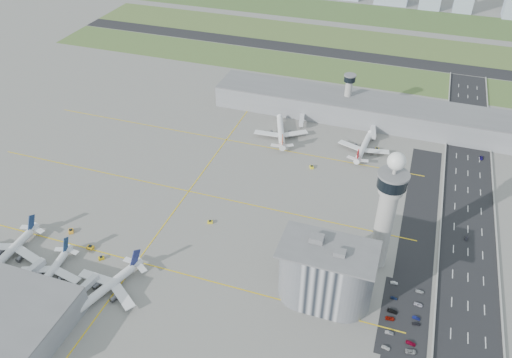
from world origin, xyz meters
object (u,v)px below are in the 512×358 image
(tug_0, at_px, (71,231))
(tug_3, at_px, (210,222))
(car_lot_0, at_px, (386,348))
(secondary_tower, at_px, (348,92))
(airplane_near_b, at_px, (48,271))
(airplane_near_c, at_px, (105,284))
(airplane_far_a, at_px, (281,128))
(car_lot_2, at_px, (390,318))
(jet_bridge_near_2, at_px, (76,298))
(car_hw_2, at_px, (481,158))
(car_lot_5, at_px, (394,283))
(car_lot_1, at_px, (389,333))
(car_lot_8, at_px, (416,324))
(airplane_near_a, at_px, (8,248))
(car_hw_4, at_px, (457,111))
(tug_2, at_px, (101,258))
(car_lot_3, at_px, (392,311))
(tug_5, at_px, (377,149))
(admin_building, at_px, (326,274))
(jet_bridge_near_1, at_px, (21,281))
(car_lot_10, at_px, (418,305))
(car_lot_11, at_px, (420,292))
(jet_bridge_far_0, at_px, (302,117))
(car_hw_1, at_px, (466,238))
(car_lot_7, at_px, (411,343))
(car_lot_6, at_px, (411,352))
(jet_bridge_far_1, at_px, (373,129))
(car_lot_4, at_px, (394,298))
(control_tower, at_px, (387,208))
(tug_4, at_px, (312,167))
(car_lot_9, at_px, (416,318))

(tug_0, height_order, tug_3, tug_0)
(tug_0, relative_size, car_lot_0, 0.93)
(secondary_tower, relative_size, airplane_near_b, 0.85)
(airplane_near_c, distance_m, airplane_far_a, 163.17)
(secondary_tower, height_order, car_lot_2, secondary_tower)
(jet_bridge_near_2, distance_m, car_hw_2, 253.62)
(car_lot_5, bearing_deg, tug_0, 90.92)
(car_lot_0, distance_m, car_lot_1, 7.90)
(airplane_near_c, xyz_separation_m, car_lot_8, (136.75, 28.11, -5.39))
(airplane_near_a, distance_m, car_hw_4, 309.65)
(tug_2, relative_size, car_lot_2, 0.70)
(car_lot_3, bearing_deg, tug_5, 15.88)
(admin_building, height_order, car_lot_3, admin_building)
(admin_building, xyz_separation_m, jet_bridge_near_1, (-134.99, -39.00, -12.45))
(car_lot_10, distance_m, car_lot_11, 7.97)
(jet_bridge_near_2, distance_m, car_lot_10, 154.44)
(jet_bridge_near_1, relative_size, car_lot_10, 3.57)
(car_lot_0, relative_size, car_lot_1, 0.99)
(jet_bridge_far_0, relative_size, car_hw_1, 4.02)
(airplane_near_b, bearing_deg, car_lot_3, 96.22)
(car_lot_7, xyz_separation_m, car_hw_2, (30.80, 156.35, 0.02))
(secondary_tower, relative_size, car_lot_6, 7.06)
(jet_bridge_near_2, bearing_deg, car_lot_7, -69.77)
(jet_bridge_far_1, height_order, car_hw_4, jet_bridge_far_1)
(tug_2, height_order, car_lot_4, tug_2)
(control_tower, relative_size, airplane_near_a, 1.56)
(airplane_near_b, xyz_separation_m, car_lot_10, (167.19, 40.09, -4.68))
(control_tower, height_order, airplane_near_a, control_tower)
(tug_4, bearing_deg, airplane_near_b, -153.36)
(car_lot_9, bearing_deg, car_lot_7, -178.60)
(car_lot_7, bearing_deg, car_lot_8, 0.52)
(car_lot_0, distance_m, car_lot_6, 10.07)
(tug_4, distance_m, tug_5, 48.70)
(airplane_near_a, xyz_separation_m, tug_0, (17.39, 24.90, -4.81))
(control_tower, bearing_deg, airplane_far_a, 128.46)
(car_lot_5, bearing_deg, airplane_near_a, 97.86)
(car_lot_6, height_order, car_hw_1, car_lot_6)
(jet_bridge_near_1, height_order, car_lot_7, jet_bridge_near_1)
(jet_bridge_near_2, relative_size, jet_bridge_far_0, 1.00)
(airplane_near_c, bearing_deg, car_lot_0, 113.43)
(car_lot_6, height_order, car_lot_7, car_lot_6)
(jet_bridge_near_1, relative_size, car_lot_8, 4.13)
(jet_bridge_near_2, relative_size, car_lot_3, 3.10)
(tug_2, xyz_separation_m, tug_4, (80.19, 110.59, 0.02))
(car_lot_6, bearing_deg, car_lot_8, -13.80)
(jet_bridge_near_1, bearing_deg, car_lot_6, -72.85)
(car_lot_4, xyz_separation_m, car_lot_7, (9.32, -22.23, 0.06))
(car_lot_11, bearing_deg, car_lot_7, 177.58)
(car_lot_6, bearing_deg, secondary_tower, 8.70)
(car_lot_1, relative_size, car_lot_3, 0.80)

